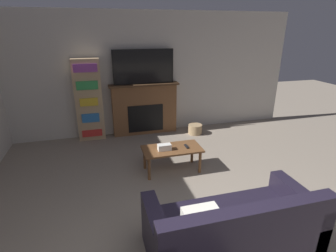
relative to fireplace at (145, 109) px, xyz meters
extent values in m
cube|color=beige|center=(0.11, 0.14, 0.76)|extent=(6.96, 0.06, 2.70)
cube|color=brown|center=(0.00, 0.00, -0.02)|extent=(1.46, 0.22, 1.13)
cube|color=black|center=(0.00, -0.11, -0.20)|extent=(0.81, 0.01, 0.62)
cube|color=#4C331E|center=(0.00, -0.02, 0.56)|extent=(1.56, 0.28, 0.04)
cube|color=black|center=(0.00, -0.02, 0.96)|extent=(1.33, 0.03, 0.74)
cube|color=black|center=(0.00, -0.03, 0.96)|extent=(1.30, 0.01, 0.71)
cube|color=black|center=(0.26, -3.69, -0.39)|extent=(1.83, 0.85, 0.41)
cube|color=black|center=(0.26, -4.04, 0.01)|extent=(1.83, 0.16, 0.39)
cube|color=black|center=(-0.58, -3.69, -0.28)|extent=(0.16, 0.85, 0.62)
cube|color=black|center=(1.09, -3.69, -0.28)|extent=(0.16, 0.85, 0.62)
cube|color=silver|center=(-0.16, -3.77, -0.04)|extent=(0.36, 0.14, 0.28)
cube|color=brown|center=(0.12, -1.86, -0.18)|extent=(1.00, 0.51, 0.03)
cylinder|color=brown|center=(-0.33, -2.06, -0.39)|extent=(0.05, 0.05, 0.39)
cylinder|color=brown|center=(0.56, -2.06, -0.39)|extent=(0.05, 0.05, 0.39)
cylinder|color=brown|center=(-0.33, -1.67, -0.39)|extent=(0.05, 0.05, 0.39)
cylinder|color=brown|center=(0.56, -1.67, -0.39)|extent=(0.05, 0.05, 0.39)
cube|color=white|center=(-0.03, -1.89, -0.12)|extent=(0.22, 0.12, 0.10)
cube|color=black|center=(0.37, -1.88, -0.16)|extent=(0.04, 0.15, 0.02)
cube|color=tan|center=(-1.21, -0.02, 0.29)|extent=(0.56, 0.26, 1.76)
cube|color=red|center=(-1.21, -0.16, -0.42)|extent=(0.42, 0.03, 0.15)
cube|color=#2D70B7|center=(-1.21, -0.16, -0.06)|extent=(0.36, 0.03, 0.19)
cube|color=gold|center=(-1.21, -0.16, 0.29)|extent=(0.37, 0.03, 0.16)
cube|color=green|center=(-1.21, -0.16, 0.64)|extent=(0.43, 0.03, 0.18)
cube|color=purple|center=(-1.21, -0.16, 0.99)|extent=(0.47, 0.03, 0.17)
cylinder|color=tan|center=(1.11, -0.37, -0.48)|extent=(0.32, 0.32, 0.22)
camera|label=1|loc=(-1.02, -5.72, 1.74)|focal=28.00mm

